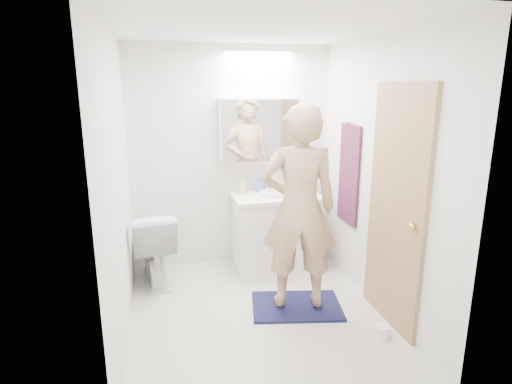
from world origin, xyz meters
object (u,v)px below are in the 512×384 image
object	(u,v)px
soap_bottle_a	(242,184)
soap_bottle_b	(261,183)
toothbrush_cup	(288,187)
toilet_paper_roll	(383,332)
toilet	(154,246)
medicine_cabinet	(259,130)
person	(299,208)
vanity_cabinet	(276,232)

from	to	relation	value
soap_bottle_a	soap_bottle_b	distance (m)	0.22
toothbrush_cup	toilet_paper_roll	world-z (taller)	toothbrush_cup
soap_bottle_b	toilet	bearing A→B (deg)	-166.05
soap_bottle_a	medicine_cabinet	bearing A→B (deg)	16.18
person	toilet_paper_roll	distance (m)	1.20
toilet	soap_bottle_b	bearing A→B (deg)	-170.83
toothbrush_cup	soap_bottle_b	bearing A→B (deg)	176.39
soap_bottle_a	toothbrush_cup	size ratio (longest dim) A/B	2.15
vanity_cabinet	toothbrush_cup	world-z (taller)	toothbrush_cup
medicine_cabinet	soap_bottle_a	bearing A→B (deg)	-163.82
toilet	soap_bottle_a	world-z (taller)	soap_bottle_a
medicine_cabinet	toothbrush_cup	size ratio (longest dim) A/B	9.20
toothbrush_cup	toilet_paper_roll	size ratio (longest dim) A/B	0.87
person	soap_bottle_b	bearing A→B (deg)	-75.67
soap_bottle_a	soap_bottle_b	xyz separation A→B (m)	(0.21, 0.03, -0.01)
soap_bottle_a	toilet_paper_roll	world-z (taller)	soap_bottle_a
soap_bottle_a	toothbrush_cup	world-z (taller)	soap_bottle_a
medicine_cabinet	toilet_paper_roll	xyz separation A→B (m)	(0.60, -1.77, -1.45)
medicine_cabinet	toothbrush_cup	xyz separation A→B (m)	(0.32, -0.05, -0.64)
toothbrush_cup	toilet	bearing A→B (deg)	-169.64
person	toothbrush_cup	xyz separation A→B (m)	(0.25, 1.11, -0.08)
medicine_cabinet	person	bearing A→B (deg)	-86.20
toilet	soap_bottle_a	bearing A→B (deg)	-169.55
person	toilet_paper_roll	bearing A→B (deg)	141.77
vanity_cabinet	soap_bottle_a	size ratio (longest dim) A/B	4.39
toilet	soap_bottle_a	distance (m)	1.14
vanity_cabinet	soap_bottle_b	bearing A→B (deg)	126.84
toilet	medicine_cabinet	bearing A→B (deg)	-169.38
medicine_cabinet	soap_bottle_b	xyz separation A→B (m)	(0.01, -0.03, -0.59)
medicine_cabinet	person	xyz separation A→B (m)	(0.08, -1.16, -0.56)
medicine_cabinet	soap_bottle_b	world-z (taller)	medicine_cabinet
toothbrush_cup	toilet_paper_roll	xyz separation A→B (m)	(0.28, -1.72, -0.81)
toothbrush_cup	toilet_paper_roll	bearing A→B (deg)	-80.75
medicine_cabinet	soap_bottle_b	distance (m)	0.59
medicine_cabinet	soap_bottle_a	world-z (taller)	medicine_cabinet
vanity_cabinet	person	distance (m)	1.10
vanity_cabinet	toothbrush_cup	xyz separation A→B (m)	(0.18, 0.16, 0.47)
medicine_cabinet	toilet	size ratio (longest dim) A/B	1.14
toilet_paper_roll	medicine_cabinet	bearing A→B (deg)	108.89
medicine_cabinet	toothbrush_cup	world-z (taller)	medicine_cabinet
soap_bottle_b	toilet_paper_roll	distance (m)	2.03
vanity_cabinet	person	xyz separation A→B (m)	(-0.07, -0.95, 0.55)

